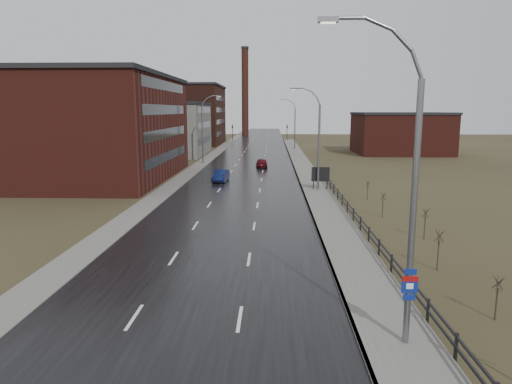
# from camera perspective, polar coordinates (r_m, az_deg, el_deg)

# --- Properties ---
(ground) EXTENTS (320.00, 320.00, 0.00)m
(ground) POSITION_cam_1_polar(r_m,az_deg,el_deg) (17.30, -11.24, -21.12)
(ground) COLOR #2D2819
(ground) RESTS_ON ground
(road) EXTENTS (14.00, 300.00, 0.06)m
(road) POSITION_cam_1_polar(r_m,az_deg,el_deg) (74.97, -0.79, 3.37)
(road) COLOR black
(road) RESTS_ON ground
(sidewalk_right) EXTENTS (3.20, 180.00, 0.18)m
(sidewalk_right) POSITION_cam_1_polar(r_m,az_deg,el_deg) (50.38, 7.62, -0.01)
(sidewalk_right) COLOR #595651
(sidewalk_right) RESTS_ON ground
(curb_right) EXTENTS (0.16, 180.00, 0.18)m
(curb_right) POSITION_cam_1_polar(r_m,az_deg,el_deg) (50.26, 5.90, 0.01)
(curb_right) COLOR slate
(curb_right) RESTS_ON ground
(sidewalk_left) EXTENTS (2.40, 260.00, 0.12)m
(sidewalk_left) POSITION_cam_1_polar(r_m,az_deg,el_deg) (75.81, -7.00, 3.40)
(sidewalk_left) COLOR #595651
(sidewalk_left) RESTS_ON ground
(warehouse_near) EXTENTS (22.44, 28.56, 13.50)m
(warehouse_near) POSITION_cam_1_polar(r_m,az_deg,el_deg) (64.30, -20.71, 7.61)
(warehouse_near) COLOR #471914
(warehouse_near) RESTS_ON ground
(warehouse_mid) EXTENTS (16.32, 20.40, 10.50)m
(warehouse_mid) POSITION_cam_1_polar(r_m,az_deg,el_deg) (94.93, -11.27, 7.78)
(warehouse_mid) COLOR slate
(warehouse_mid) RESTS_ON ground
(warehouse_far) EXTENTS (26.52, 24.48, 15.50)m
(warehouse_far) POSITION_cam_1_polar(r_m,az_deg,el_deg) (125.23, -10.41, 9.49)
(warehouse_far) COLOR #331611
(warehouse_far) RESTS_ON ground
(building_right) EXTENTS (18.36, 16.32, 8.50)m
(building_right) POSITION_cam_1_polar(r_m,az_deg,el_deg) (100.08, 17.59, 7.05)
(building_right) COLOR #471914
(building_right) RESTS_ON ground
(smokestack) EXTENTS (2.70, 2.70, 30.70)m
(smokestack) POSITION_cam_1_polar(r_m,az_deg,el_deg) (164.77, -1.38, 12.48)
(smokestack) COLOR #331611
(smokestack) RESTS_ON ground
(streetlight_main) EXTENTS (3.91, 0.29, 12.11)m
(streetlight_main) POSITION_cam_1_polar(r_m,az_deg,el_deg) (17.28, 18.18, 0.11)
(streetlight_main) COLOR slate
(streetlight_main) RESTS_ON ground
(streetlight_right_mid) EXTENTS (3.36, 0.28, 11.35)m
(streetlight_right_mid) POSITION_cam_1_polar(r_m,az_deg,el_deg) (50.68, 7.55, 6.61)
(streetlight_right_mid) COLOR slate
(streetlight_right_mid) RESTS_ON ground
(streetlight_left) EXTENTS (3.36, 0.28, 11.35)m
(streetlight_left) POSITION_cam_1_polar(r_m,az_deg,el_deg) (77.25, -6.50, 7.83)
(streetlight_left) COLOR slate
(streetlight_left) RESTS_ON ground
(streetlight_right_far) EXTENTS (3.36, 0.28, 11.35)m
(streetlight_right_far) POSITION_cam_1_polar(r_m,az_deg,el_deg) (104.51, 4.73, 8.46)
(streetlight_right_far) COLOR slate
(streetlight_right_far) RESTS_ON ground
(guardrail) EXTENTS (0.10, 53.05, 1.10)m
(guardrail) POSITION_cam_1_polar(r_m,az_deg,el_deg) (34.33, 13.15, -3.93)
(guardrail) COLOR black
(guardrail) RESTS_ON ground
(shrub_b) EXTENTS (0.47, 0.49, 1.96)m
(shrub_b) POSITION_cam_1_polar(r_m,az_deg,el_deg) (22.56, 27.90, -11.53)
(shrub_b) COLOR #382D23
(shrub_b) RESTS_ON ground
(shrub_c) EXTENTS (0.56, 0.59, 2.35)m
(shrub_c) POSITION_cam_1_polar(r_m,az_deg,el_deg) (27.77, 21.85, -6.63)
(shrub_c) COLOR #382D23
(shrub_c) RESTS_ON ground
(shrub_d) EXTENTS (0.52, 0.55, 2.20)m
(shrub_d) POSITION_cam_1_polar(r_m,az_deg,el_deg) (34.02, 20.37, -3.65)
(shrub_d) COLOR #382D23
(shrub_d) RESTS_ON ground
(shrub_e) EXTENTS (0.51, 0.54, 2.14)m
(shrub_e) POSITION_cam_1_polar(r_m,az_deg,el_deg) (39.72, 15.57, -1.51)
(shrub_e) COLOR #382D23
(shrub_e) RESTS_ON ground
(shrub_f) EXTENTS (0.46, 0.49, 1.93)m
(shrub_f) POSITION_cam_1_polar(r_m,az_deg,el_deg) (47.24, 13.78, 0.26)
(shrub_f) COLOR #382D23
(shrub_f) RESTS_ON ground
(billboard) EXTENTS (2.03, 0.17, 2.67)m
(billboard) POSITION_cam_1_polar(r_m,az_deg,el_deg) (51.60, 8.06, 2.12)
(billboard) COLOR black
(billboard) RESTS_ON ground
(traffic_light_left) EXTENTS (0.58, 2.73, 5.30)m
(traffic_light_left) POSITION_cam_1_polar(r_m,az_deg,el_deg) (134.93, -2.97, 8.34)
(traffic_light_left) COLOR black
(traffic_light_left) RESTS_ON ground
(traffic_light_right) EXTENTS (0.58, 2.73, 5.30)m
(traffic_light_right) POSITION_cam_1_polar(r_m,az_deg,el_deg) (134.49, 3.91, 8.32)
(traffic_light_right) COLOR black
(traffic_light_right) RESTS_ON ground
(car_near) EXTENTS (1.84, 4.60, 1.49)m
(car_near) POSITION_cam_1_polar(r_m,az_deg,el_deg) (57.67, -4.41, 2.00)
(car_near) COLOR #0D1643
(car_near) RESTS_ON ground
(car_far) EXTENTS (1.96, 4.37, 1.46)m
(car_far) POSITION_cam_1_polar(r_m,az_deg,el_deg) (71.99, 0.73, 3.65)
(car_far) COLOR #510D12
(car_far) RESTS_ON ground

